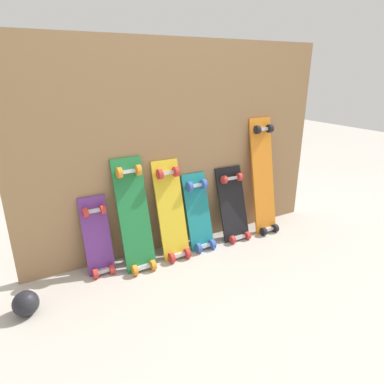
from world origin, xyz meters
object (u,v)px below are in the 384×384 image
Objects in this scene: skateboard_orange at (264,180)px; rubber_ball at (26,303)px; skateboard_black at (233,208)px; skateboard_yellow at (172,214)px; skateboard_teal at (199,216)px; skateboard_purple at (98,241)px; skateboard_green at (135,220)px.

skateboard_orange is 1.86m from rubber_ball.
skateboard_yellow is at bearing -179.13° from skateboard_black.
skateboard_black is (0.31, -0.00, -0.00)m from skateboard_teal.
skateboard_black reaches higher than skateboard_teal.
skateboard_purple reaches higher than rubber_ball.
skateboard_yellow is 0.54m from skateboard_black.
skateboard_black reaches higher than rubber_ball.
skateboard_green is 1.30× the size of skateboard_teal.
skateboard_yellow is at bearing -179.37° from skateboard_orange.
skateboard_black is at bearing 7.70° from rubber_ball.
rubber_ball is (-0.71, -0.19, -0.26)m from skateboard_green.
skateboard_purple is 0.58× the size of skateboard_orange.
skateboard_black is 1.55m from rubber_ball.
skateboard_purple is at bearing 176.04° from skateboard_yellow.
skateboard_teal is (0.23, 0.01, -0.06)m from skateboard_yellow.
rubber_ball is at bearing -172.30° from skateboard_black.
skateboard_green reaches higher than skateboard_yellow.
skateboard_orange reaches higher than skateboard_green.
skateboard_purple is 4.10× the size of rubber_ball.
skateboard_teal reaches higher than rubber_ball.
skateboard_teal is (0.75, -0.03, 0.02)m from skateboard_purple.
skateboard_green is 0.78m from rubber_ball.
skateboard_teal is at bearing -2.03° from skateboard_purple.
skateboard_orange reaches higher than skateboard_purple.
rubber_ball is (-0.47, -0.23, -0.15)m from skateboard_purple.
rubber_ball is at bearing -165.17° from skateboard_green.
skateboard_orange is (0.29, 0.00, 0.18)m from skateboard_black.
skateboard_orange reaches higher than rubber_ball.
skateboard_green is 1.11m from skateboard_orange.
skateboard_teal is at bearing 9.70° from rubber_ball.
skateboard_yellow is 1.21× the size of skateboard_teal.
skateboard_green is at bearing -177.82° from skateboard_teal.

